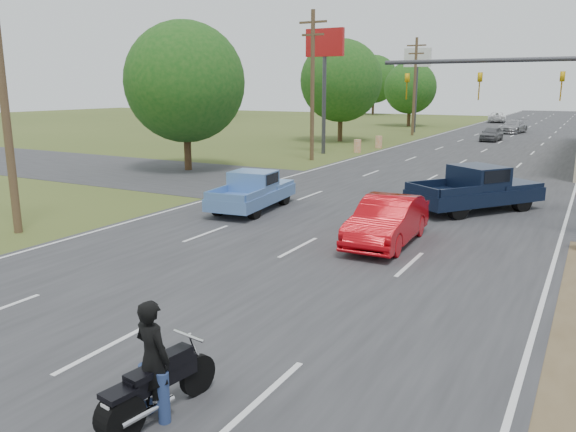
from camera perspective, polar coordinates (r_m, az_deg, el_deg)
The scene contains 24 objects.
ground at distance 11.74m, azimuth -17.98°, elevation -12.68°, with size 200.00×200.00×0.00m, color #455421.
main_road at distance 48.01m, azimuth 19.30°, elevation 6.28°, with size 15.00×180.00×0.02m, color #2D2D30.
cross_road at distance 26.77m, azimuth 11.11°, elevation 2.04°, with size 120.00×10.00×0.02m, color #2D2D30.
utility_pole_4 at distance 21.22m, azimuth -27.11°, elevation 12.54°, with size 2.00×0.28×10.00m.
utility_pole_5 at distance 39.19m, azimuth 2.50°, elevation 13.44°, with size 2.00×0.28×10.00m.
utility_pole_6 at distance 61.61m, azimuth 12.75°, elevation 12.94°, with size 2.00×0.28×10.00m.
tree_0 at distance 34.86m, azimuth -10.42°, elevation 13.22°, with size 7.14×7.14×8.84m.
tree_1 at distance 53.57m, azimuth 5.42°, elevation 13.52°, with size 7.56×7.56×9.36m.
tree_2 at distance 76.37m, azimuth 12.31°, elevation 12.62°, with size 6.72×6.72×8.32m.
tree_4 at distance 103.46m, azimuth -8.87°, elevation 13.79°, with size 9.24×9.24×11.44m.
tree_6 at distance 108.92m, azimuth 8.72°, elevation 13.58°, with size 8.82×8.82×10.92m.
barrel_2 at distance 44.48m, azimuth 7.07°, elevation 7.07°, with size 0.56×0.56×1.00m, color orange.
barrel_3 at distance 48.10m, azimuth 9.20°, elevation 7.44°, with size 0.56×0.56×1.00m, color orange.
pole_sign_left_near at distance 43.28m, azimuth 3.74°, elevation 15.82°, with size 3.00×0.35×9.20m.
pole_sign_left_far at distance 65.77m, azimuth 12.98°, elevation 14.52°, with size 3.00×0.35×9.20m.
signal_mast at distance 24.18m, azimuth 24.35°, elevation 11.45°, with size 9.12×0.40×7.00m.
red_convertible at distance 18.28m, azimuth 10.04°, elevation -0.52°, with size 1.61×4.62×1.52m, color #B9080F.
motorcycle at distance 9.08m, azimuth -13.70°, elevation -16.83°, with size 0.77×2.21×1.12m.
rider at distance 8.91m, azimuth -13.55°, elevation -14.39°, with size 0.66×0.44×1.82m, color black.
blue_pickup at distance 23.21m, azimuth -3.51°, elevation 2.63°, with size 2.39×5.04×1.61m.
navy_pickup at distance 24.18m, azimuth 18.73°, elevation 2.69°, with size 5.02×5.83×1.86m.
distant_car_grey at distance 56.93m, azimuth 19.98°, elevation 7.84°, with size 1.60×3.97×1.35m, color #5A5B5F.
distant_car_silver at distance 67.78m, azimuth 21.90°, elevation 8.42°, with size 2.06×5.07×1.47m, color #99989C.
distant_car_white at distance 88.39m, azimuth 20.45°, elevation 9.37°, with size 2.44×5.29×1.47m, color white.
Camera 1 is at (7.94, -7.09, 4.94)m, focal length 35.00 mm.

